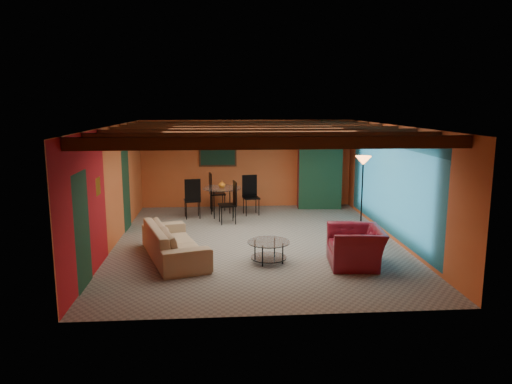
{
  "coord_description": "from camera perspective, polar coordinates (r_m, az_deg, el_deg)",
  "views": [
    {
      "loc": [
        -0.83,
        -10.85,
        3.19
      ],
      "look_at": [
        0.0,
        0.2,
        1.15
      ],
      "focal_mm": 33.78,
      "sensor_mm": 36.0,
      "label": 1
    }
  ],
  "objects": [
    {
      "name": "sofa",
      "position": [
        10.2,
        -9.65,
        -5.84
      ],
      "size": [
        1.65,
        2.62,
        0.71
      ],
      "primitive_type": "imported",
      "rotation": [
        0.0,
        0.0,
        1.88
      ],
      "color": "tan",
      "rests_on": "ground"
    },
    {
      "name": "armoire",
      "position": [
        15.0,
        7.4,
        2.39
      ],
      "size": [
        1.32,
        0.74,
        2.23
      ],
      "primitive_type": "cube",
      "rotation": [
        0.0,
        0.0,
        -0.09
      ],
      "color": "maroon",
      "rests_on": "ground"
    },
    {
      "name": "armchair",
      "position": [
        9.85,
        11.74,
        -6.35
      ],
      "size": [
        1.13,
        1.27,
        0.76
      ],
      "primitive_type": "imported",
      "rotation": [
        0.0,
        0.0,
        -1.66
      ],
      "color": "maroon",
      "rests_on": "ground"
    },
    {
      "name": "floor_lamp",
      "position": [
        12.15,
        12.43,
        -0.34
      ],
      "size": [
        0.47,
        0.47,
        1.94
      ],
      "primitive_type": null,
      "rotation": [
        0.0,
        0.0,
        0.23
      ],
      "color": "black",
      "rests_on": "ground"
    },
    {
      "name": "vase",
      "position": [
        13.67,
        -4.08,
        2.27
      ],
      "size": [
        0.25,
        0.25,
        0.21
      ],
      "primitive_type": "imported",
      "rotation": [
        0.0,
        0.0,
        -0.28
      ],
      "color": "orange",
      "rests_on": "dining_table"
    },
    {
      "name": "painting",
      "position": [
        14.89,
        -4.56,
        4.46
      ],
      "size": [
        1.05,
        0.03,
        0.65
      ],
      "primitive_type": "cube",
      "color": "black",
      "rests_on": "wall_back"
    },
    {
      "name": "dining_table",
      "position": [
        13.78,
        -4.04,
        -0.53
      ],
      "size": [
        2.54,
        2.54,
        1.15
      ],
      "primitive_type": null,
      "rotation": [
        0.0,
        0.0,
        0.16
      ],
      "color": "silver",
      "rests_on": "ground"
    },
    {
      "name": "potted_plant",
      "position": [
        14.88,
        7.53,
        7.54
      ],
      "size": [
        0.53,
        0.5,
        0.48
      ],
      "primitive_type": "imported",
      "rotation": [
        0.0,
        0.0,
        0.36
      ],
      "color": "#26661E",
      "rests_on": "armoire"
    },
    {
      "name": "coffee_table",
      "position": [
        9.88,
        1.51,
        -7.06
      ],
      "size": [
        1.07,
        1.07,
        0.44
      ],
      "primitive_type": null,
      "rotation": [
        0.0,
        0.0,
        0.28
      ],
      "color": "silver",
      "rests_on": "ground"
    },
    {
      "name": "ceiling_fan",
      "position": [
        10.91,
        0.08,
        6.07
      ],
      "size": [
        1.5,
        1.5,
        0.44
      ],
      "primitive_type": null,
      "color": "#472614",
      "rests_on": "ceiling"
    },
    {
      "name": "room",
      "position": [
        11.02,
        0.03,
        6.12
      ],
      "size": [
        6.52,
        8.01,
        2.71
      ],
      "color": "gray",
      "rests_on": "ground"
    }
  ]
}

